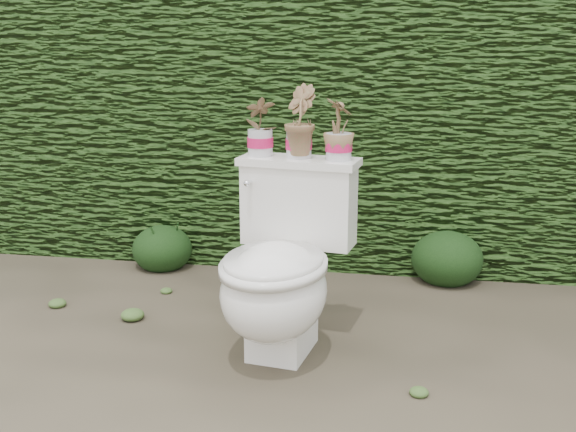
% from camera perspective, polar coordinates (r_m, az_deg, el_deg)
% --- Properties ---
extents(ground, '(60.00, 60.00, 0.00)m').
position_cam_1_polar(ground, '(3.01, -3.69, -10.98)').
color(ground, brown).
rests_on(ground, ground).
extents(hedge, '(8.00, 1.00, 1.60)m').
position_cam_1_polar(hedge, '(4.31, 1.12, 7.99)').
color(hedge, '#33571D').
rests_on(hedge, ground).
extents(toilet, '(0.55, 0.74, 0.78)m').
position_cam_1_polar(toilet, '(2.89, -0.59, -4.42)').
color(toilet, white).
rests_on(toilet, ground).
extents(potted_plant_left, '(0.15, 0.14, 0.23)m').
position_cam_1_polar(potted_plant_left, '(3.04, -2.22, 6.96)').
color(potted_plant_left, '#24762D').
rests_on(potted_plant_left, toilet).
extents(potted_plant_center, '(0.18, 0.19, 0.29)m').
position_cam_1_polar(potted_plant_center, '(2.98, 0.87, 7.34)').
color(potted_plant_center, '#24762D').
rests_on(potted_plant_center, toilet).
extents(potted_plant_right, '(0.18, 0.18, 0.24)m').
position_cam_1_polar(potted_plant_right, '(2.94, 4.05, 6.69)').
color(potted_plant_right, '#24762D').
rests_on(potted_plant_right, toilet).
extents(liriope_clump_1, '(0.33, 0.33, 0.27)m').
position_cam_1_polar(liriope_clump_1, '(4.08, -9.93, -2.19)').
color(liriope_clump_1, '#1D3A14').
rests_on(liriope_clump_1, ground).
extents(liriope_clump_2, '(0.37, 0.37, 0.30)m').
position_cam_1_polar(liriope_clump_2, '(3.89, 12.48, -2.91)').
color(liriope_clump_2, '#1D3A14').
rests_on(liriope_clump_2, ground).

